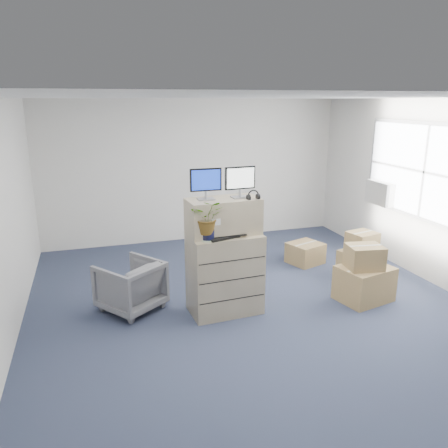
% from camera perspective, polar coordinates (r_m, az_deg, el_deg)
% --- Properties ---
extents(ground, '(7.00, 7.00, 0.00)m').
position_cam_1_polar(ground, '(6.02, 4.33, -11.54)').
color(ground, '#232A3F').
rests_on(ground, ground).
extents(wall_back, '(6.00, 0.02, 2.80)m').
position_cam_1_polar(wall_back, '(8.81, -3.94, 6.90)').
color(wall_back, silver).
rests_on(wall_back, ground).
extents(window, '(0.07, 2.72, 1.52)m').
position_cam_1_polar(window, '(7.46, 24.87, 6.18)').
color(window, gray).
rests_on(window, wall_right).
extents(ac_unit, '(0.24, 0.60, 0.40)m').
position_cam_1_polar(ac_unit, '(8.17, 19.86, 3.86)').
color(ac_unit, silver).
rests_on(ac_unit, wall_right).
extents(filing_cabinet_lower, '(0.96, 0.62, 1.09)m').
position_cam_1_polar(filing_cabinet_lower, '(5.85, 0.09, -6.48)').
color(filing_cabinet_lower, gray).
rests_on(filing_cabinet_lower, ground).
extents(filing_cabinet_upper, '(0.96, 0.52, 0.47)m').
position_cam_1_polar(filing_cabinet_upper, '(5.65, -0.09, 1.02)').
color(filing_cabinet_upper, gray).
rests_on(filing_cabinet_upper, filing_cabinet_lower).
extents(monitor_left, '(0.40, 0.16, 0.40)m').
position_cam_1_polar(monitor_left, '(5.50, -2.39, 5.48)').
color(monitor_left, '#99999E').
rests_on(monitor_left, filing_cabinet_upper).
extents(monitor_right, '(0.41, 0.17, 0.40)m').
position_cam_1_polar(monitor_right, '(5.61, 2.12, 5.72)').
color(monitor_right, '#99999E').
rests_on(monitor_right, filing_cabinet_upper).
extents(headphones, '(0.16, 0.03, 0.16)m').
position_cam_1_polar(headphones, '(5.57, 3.85, 3.69)').
color(headphones, black).
rests_on(headphones, filing_cabinet_upper).
extents(keyboard, '(0.58, 0.36, 0.03)m').
position_cam_1_polar(keyboard, '(5.56, 0.26, -1.57)').
color(keyboard, black).
rests_on(keyboard, filing_cabinet_lower).
extents(mouse, '(0.11, 0.08, 0.04)m').
position_cam_1_polar(mouse, '(5.69, 3.14, -1.14)').
color(mouse, silver).
rests_on(mouse, filing_cabinet_lower).
extents(water_bottle, '(0.07, 0.07, 0.26)m').
position_cam_1_polar(water_bottle, '(5.66, 0.58, -0.01)').
color(water_bottle, '#96999E').
rests_on(water_bottle, filing_cabinet_lower).
extents(phone_dock, '(0.06, 0.05, 0.13)m').
position_cam_1_polar(phone_dock, '(5.70, -0.61, -0.82)').
color(phone_dock, silver).
rests_on(phone_dock, filing_cabinet_lower).
extents(external_drive, '(0.23, 0.19, 0.06)m').
position_cam_1_polar(external_drive, '(5.90, 2.49, -0.39)').
color(external_drive, black).
rests_on(external_drive, filing_cabinet_lower).
extents(tissue_box, '(0.25, 0.14, 0.09)m').
position_cam_1_polar(tissue_box, '(5.85, 3.19, 0.25)').
color(tissue_box, '#4092DA').
rests_on(tissue_box, external_drive).
extents(potted_plant, '(0.51, 0.53, 0.42)m').
position_cam_1_polar(potted_plant, '(5.38, -2.17, 0.33)').
color(potted_plant, '#9FB794').
rests_on(potted_plant, filing_cabinet_lower).
extents(office_chair, '(1.00, 0.99, 0.75)m').
position_cam_1_polar(office_chair, '(6.09, -12.13, -7.60)').
color(office_chair, slate).
rests_on(office_chair, ground).
extents(cardboard_boxes, '(1.25, 2.25, 0.83)m').
position_cam_1_polar(cardboard_boxes, '(7.05, 16.19, -5.21)').
color(cardboard_boxes, '#987B49').
rests_on(cardboard_boxes, ground).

